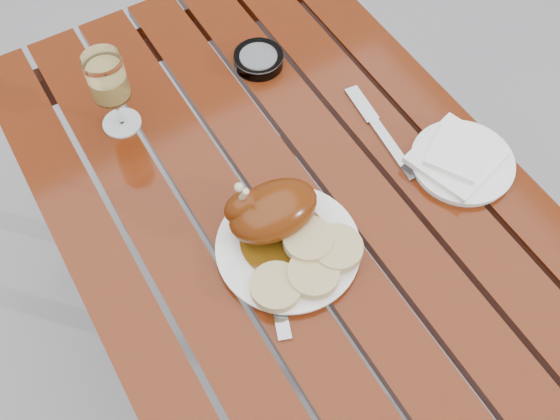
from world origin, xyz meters
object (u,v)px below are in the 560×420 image
object	(u,v)px
side_plate	(462,162)
ashtray	(258,60)
wine_glass	(112,93)
table	(286,279)
dinner_plate	(288,248)

from	to	relation	value
side_plate	ashtray	size ratio (longest dim) A/B	1.87
wine_glass	table	bearing A→B (deg)	-56.88
dinner_plate	wine_glass	distance (m)	0.43
table	dinner_plate	size ratio (longest dim) A/B	4.85
table	wine_glass	distance (m)	0.58
dinner_plate	ashtray	xyz separation A→B (m)	(0.17, 0.40, 0.00)
table	side_plate	xyz separation A→B (m)	(0.31, -0.12, 0.38)
dinner_plate	wine_glass	xyz separation A→B (m)	(-0.13, 0.40, 0.08)
ashtray	table	bearing A→B (deg)	-110.60
side_plate	ashtray	bearing A→B (deg)	115.03
wine_glass	side_plate	xyz separation A→B (m)	(0.50, -0.42, -0.08)
dinner_plate	ashtray	bearing A→B (deg)	66.58
side_plate	ashtray	world-z (taller)	ashtray
ashtray	side_plate	bearing A→B (deg)	-64.97
dinner_plate	ashtray	distance (m)	0.44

